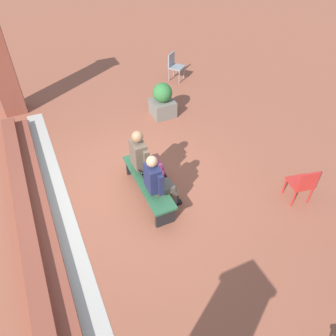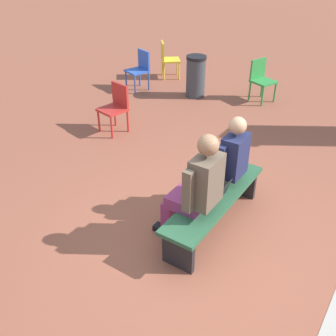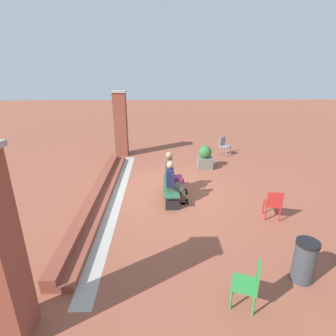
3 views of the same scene
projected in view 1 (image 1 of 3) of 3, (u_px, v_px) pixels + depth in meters
name	position (u px, v px, depth m)	size (l,w,h in m)	color
ground_plane	(137.00, 187.00, 6.93)	(60.00, 60.00, 0.00)	brown
concrete_strip	(66.00, 223.00, 6.19)	(8.36, 0.40, 0.01)	#A8A399
brick_steps	(34.00, 229.00, 5.94)	(7.56, 0.60, 0.30)	brown
bench	(148.00, 184.00, 6.50)	(1.80, 0.44, 0.45)	#285638
person_student	(158.00, 181.00, 6.04)	(0.53, 0.67, 1.33)	#4C473D
person_adult	(144.00, 158.00, 6.49)	(0.58, 0.73, 1.40)	#7F2D5B
laptop	(147.00, 178.00, 6.41)	(0.32, 0.29, 0.21)	black
plastic_chair_mid_courtyard	(303.00, 183.00, 6.32)	(0.49, 0.49, 0.84)	red
plastic_chair_near_bench_right	(174.00, 65.00, 10.35)	(0.59, 0.59, 0.84)	gray
planter	(163.00, 101.00, 8.75)	(0.60, 0.60, 0.94)	#6B665B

